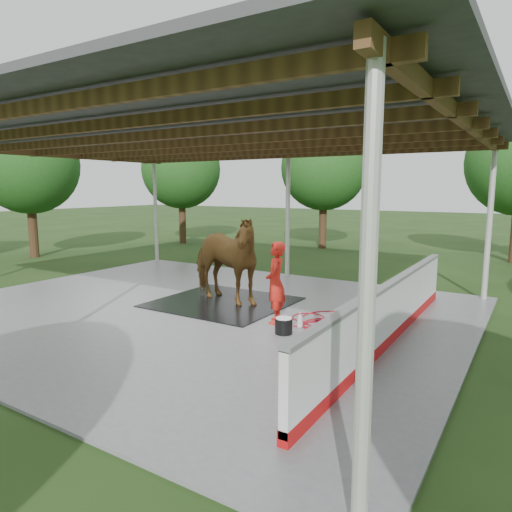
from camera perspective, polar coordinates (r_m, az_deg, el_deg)
The scene contains 12 objects.
ground at distance 10.90m, azimuth -7.91°, elevation -6.77°, with size 100.00×100.00×0.00m, color #1E3814.
concrete_slab at distance 10.89m, azimuth -7.92°, elevation -6.64°, with size 12.00×10.00×0.05m, color slate.
pavilion_structure at distance 10.58m, azimuth -8.36°, elevation 14.44°, with size 12.60×10.60×4.05m.
dasher_board at distance 8.63m, azimuth 16.34°, elevation -7.05°, with size 0.16×8.00×1.15m.
tree_belt at distance 11.08m, azimuth -4.03°, elevation 13.31°, with size 28.00×28.00×5.80m.
rubber_mat at distance 11.35m, azimuth -4.16°, elevation -5.76°, with size 3.13×2.93×0.02m, color black.
horse at distance 11.14m, azimuth -4.22°, elevation -0.38°, with size 1.15×2.52×2.13m, color brown.
handler at distance 9.52m, azimuth 2.46°, elevation -3.32°, with size 0.62×0.41×1.71m, color red.
wash_bucket at distance 8.96m, azimuth 3.48°, elevation -8.66°, with size 0.34×0.34×0.32m.
soap_bottle_a at distance 9.38m, azimuth 5.51°, elevation -7.93°, with size 0.12×0.12×0.31m, color silver.
soap_bottle_b at distance 8.21m, azimuth 8.66°, elevation -10.92°, with size 0.08×0.08×0.18m, color #338CD8.
hose_coil at distance 9.77m, azimuth 9.07°, elevation -8.23°, with size 1.89×1.81×0.02m.
Camera 1 is at (6.78, -8.04, 2.86)m, focal length 32.00 mm.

